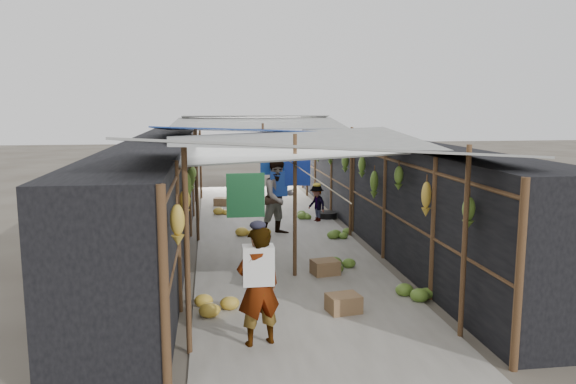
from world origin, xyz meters
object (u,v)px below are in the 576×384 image
crate_near (325,268)px  black_basin (327,215)px  shopper_blue (279,197)px  vendor_seated (317,204)px  vendor_elderly (258,287)px

crate_near → black_basin: (1.12, 5.17, -0.05)m
black_basin → shopper_blue: (-1.56, -1.81, 0.83)m
black_basin → vendor_seated: 0.70m
vendor_seated → crate_near: bearing=-35.5°
crate_near → shopper_blue: bearing=86.5°
shopper_blue → vendor_elderly: bearing=-125.8°
crate_near → vendor_seated: vendor_seated is taller
vendor_elderly → vendor_seated: vendor_elderly is taller
vendor_elderly → shopper_blue: 6.32m
black_basin → vendor_elderly: bearing=-107.9°
vendor_elderly → vendor_seated: (2.23, 7.61, -0.30)m
vendor_elderly → shopper_blue: bearing=-116.2°
vendor_seated → vendor_elderly: bearing=-42.8°
crate_near → shopper_blue: size_ratio=0.26×
black_basin → vendor_seated: size_ratio=0.59×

